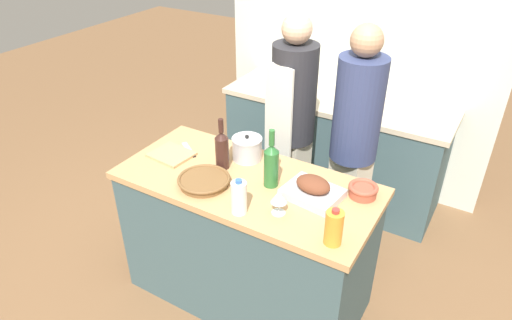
% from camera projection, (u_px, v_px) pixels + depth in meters
% --- Properties ---
extents(ground_plane, '(12.00, 12.00, 0.00)m').
position_uv_depth(ground_plane, '(248.00, 292.00, 3.04)').
color(ground_plane, brown).
extents(kitchen_island, '(1.49, 0.70, 0.90)m').
position_uv_depth(kitchen_island, '(247.00, 241.00, 2.80)').
color(kitchen_island, '#3D565B').
rests_on(kitchen_island, ground_plane).
extents(back_counter, '(1.80, 0.60, 0.88)m').
position_uv_depth(back_counter, '(333.00, 147.00, 3.82)').
color(back_counter, '#3D565B').
rests_on(back_counter, ground_plane).
extents(back_wall, '(2.30, 0.10, 2.55)m').
position_uv_depth(back_wall, '(359.00, 38.00, 3.64)').
color(back_wall, silver).
rests_on(back_wall, ground_plane).
extents(roasting_pan, '(0.32, 0.27, 0.12)m').
position_uv_depth(roasting_pan, '(313.00, 190.00, 2.41)').
color(roasting_pan, '#BCBCC1').
rests_on(roasting_pan, kitchen_island).
extents(wicker_basket, '(0.29, 0.29, 0.05)m').
position_uv_depth(wicker_basket, '(204.00, 181.00, 2.52)').
color(wicker_basket, brown).
rests_on(wicker_basket, kitchen_island).
extents(cutting_board, '(0.26, 0.23, 0.02)m').
position_uv_depth(cutting_board, '(172.00, 155.00, 2.80)').
color(cutting_board, tan).
rests_on(cutting_board, kitchen_island).
extents(stock_pot, '(0.18, 0.18, 0.16)m').
position_uv_depth(stock_pot, '(247.00, 148.00, 2.74)').
color(stock_pot, '#B7B7BC').
rests_on(stock_pot, kitchen_island).
extents(mixing_bowl, '(0.16, 0.16, 0.07)m').
position_uv_depth(mixing_bowl, '(363.00, 190.00, 2.42)').
color(mixing_bowl, '#A84C38').
rests_on(mixing_bowl, kitchen_island).
extents(juice_jug, '(0.08, 0.08, 0.19)m').
position_uv_depth(juice_jug, '(334.00, 228.00, 2.08)').
color(juice_jug, orange).
rests_on(juice_jug, kitchen_island).
extents(milk_jug, '(0.08, 0.08, 0.20)m').
position_uv_depth(milk_jug, '(239.00, 197.00, 2.28)').
color(milk_jug, white).
rests_on(milk_jug, kitchen_island).
extents(wine_bottle_green, '(0.08, 0.08, 0.31)m').
position_uv_depth(wine_bottle_green, '(222.00, 149.00, 2.62)').
color(wine_bottle_green, '#381E19').
rests_on(wine_bottle_green, kitchen_island).
extents(wine_bottle_dark, '(0.08, 0.08, 0.34)m').
position_uv_depth(wine_bottle_dark, '(271.00, 164.00, 2.46)').
color(wine_bottle_dark, '#28662D').
rests_on(wine_bottle_dark, kitchen_island).
extents(wine_glass_left, '(0.08, 0.08, 0.14)m').
position_uv_depth(wine_glass_left, '(279.00, 197.00, 2.27)').
color(wine_glass_left, silver).
rests_on(wine_glass_left, kitchen_island).
extents(knife_chef, '(0.18, 0.14, 0.01)m').
position_uv_depth(knife_chef, '(189.00, 150.00, 2.85)').
color(knife_chef, '#B7B7BC').
rests_on(knife_chef, kitchen_island).
extents(condiment_bottle_tall, '(0.06, 0.06, 0.20)m').
position_uv_depth(condiment_bottle_tall, '(278.00, 72.00, 3.83)').
color(condiment_bottle_tall, '#332D28').
rests_on(condiment_bottle_tall, back_counter).
extents(condiment_bottle_short, '(0.06, 0.06, 0.21)m').
position_uv_depth(condiment_bottle_short, '(356.00, 96.00, 3.38)').
color(condiment_bottle_short, '#234C28').
rests_on(condiment_bottle_short, back_counter).
extents(person_cook_aproned, '(0.31, 0.33, 1.66)m').
position_uv_depth(person_cook_aproned, '(292.00, 122.00, 3.13)').
color(person_cook_aproned, beige).
rests_on(person_cook_aproned, ground_plane).
extents(person_cook_guest, '(0.30, 0.30, 1.66)m').
position_uv_depth(person_cook_guest, '(354.00, 139.00, 2.92)').
color(person_cook_guest, beige).
rests_on(person_cook_guest, ground_plane).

